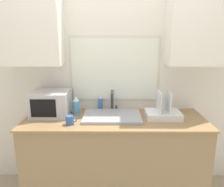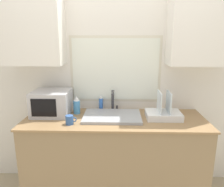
% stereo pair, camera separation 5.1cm
% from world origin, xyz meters
% --- Properties ---
extents(countertop, '(1.93, 0.69, 0.92)m').
position_xyz_m(countertop, '(0.00, 0.33, 0.46)').
color(countertop, '#8C7251').
rests_on(countertop, ground_plane).
extents(wall_back, '(6.00, 0.38, 2.60)m').
position_xyz_m(wall_back, '(0.00, 0.64, 1.44)').
color(wall_back, silver).
rests_on(wall_back, ground_plane).
extents(sink_basin, '(0.61, 0.43, 0.03)m').
position_xyz_m(sink_basin, '(-0.03, 0.35, 0.94)').
color(sink_basin, '#9EA0A5').
rests_on(sink_basin, countertop).
extents(faucet, '(0.08, 0.18, 0.24)m').
position_xyz_m(faucet, '(-0.03, 0.57, 1.07)').
color(faucet, '#333338').
rests_on(faucet, countertop).
extents(microwave, '(0.40, 0.37, 0.27)m').
position_xyz_m(microwave, '(-0.70, 0.43, 1.06)').
color(microwave, '#B2B2B7').
rests_on(microwave, countertop).
extents(dish_rack, '(0.37, 0.27, 0.29)m').
position_xyz_m(dish_rack, '(0.52, 0.35, 0.98)').
color(dish_rack, white).
rests_on(dish_rack, countertop).
extents(spray_bottle, '(0.07, 0.07, 0.20)m').
position_xyz_m(spray_bottle, '(-0.43, 0.47, 1.02)').
color(spray_bottle, '#4C99D8').
rests_on(spray_bottle, countertop).
extents(soap_bottle, '(0.05, 0.05, 0.17)m').
position_xyz_m(soap_bottle, '(-0.17, 0.60, 1.00)').
color(soap_bottle, blue).
rests_on(soap_bottle, countertop).
extents(mug_near_sink, '(0.11, 0.08, 0.09)m').
position_xyz_m(mug_near_sink, '(-0.44, 0.15, 0.97)').
color(mug_near_sink, '#335999').
rests_on(mug_near_sink, countertop).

